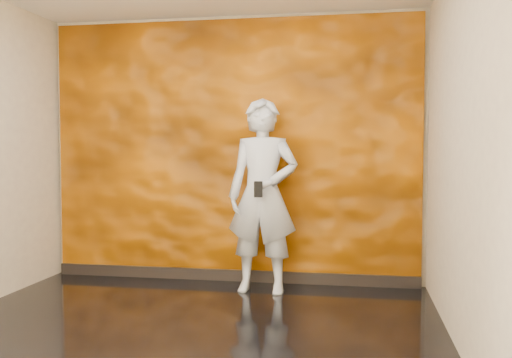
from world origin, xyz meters
The scene contains 5 objects.
room centered at (0.00, 0.00, 1.40)m, with size 4.02×4.02×2.81m.
feature_wall centered at (0.00, 1.96, 1.38)m, with size 3.90×0.06×2.75m, color #D36800.
baseboard centered at (0.00, 1.92, 0.06)m, with size 3.90×0.04×0.12m, color black.
man centered at (0.40, 1.54, 0.95)m, with size 0.69×0.45×1.89m, color #99A0A9.
phone centered at (0.40, 1.27, 1.03)m, with size 0.08×0.02×0.15m, color black.
Camera 1 is at (1.30, -3.93, 1.40)m, focal length 40.00 mm.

